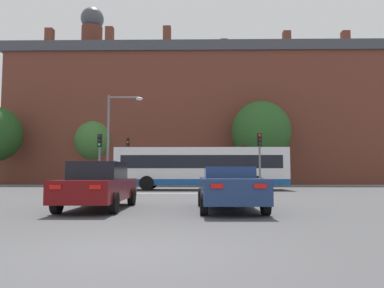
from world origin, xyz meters
TOP-DOWN VIEW (x-y plane):
  - ground_plane at (0.00, 0.00)m, footprint 400.00×400.00m
  - stop_line_strip at (0.00, 16.52)m, footprint 8.01×0.30m
  - far_pavement at (0.00, 30.59)m, footprint 68.90×2.50m
  - brick_civic_building at (1.26, 39.76)m, footprint 43.74×12.39m
  - car_saloon_left at (-2.17, 6.81)m, footprint 1.91×4.81m
  - car_roadster_right at (2.16, 6.57)m, footprint 2.04×4.84m
  - bus_crossing_lead at (1.38, 21.12)m, footprint 12.08×2.76m
  - traffic_light_far_left at (-5.61, 30.11)m, footprint 0.26×0.31m
  - traffic_light_near_right at (4.92, 17.22)m, footprint 0.26×0.31m
  - traffic_light_far_right at (5.39, 29.70)m, footprint 0.26×0.31m
  - traffic_light_near_left at (-5.03, 17.58)m, footprint 0.26×0.31m
  - street_lamp_junction at (-4.71, 20.40)m, footprint 2.51×0.36m
  - pedestrian_waiting at (-4.27, 30.38)m, footprint 0.38×0.46m
  - pedestrian_walking_east at (-3.46, 29.80)m, footprint 0.44×0.44m
  - tree_kerbside at (7.52, 31.91)m, footprint 5.93×5.93m
  - tree_distant at (-10.12, 34.92)m, footprint 4.50×4.50m

SIDE VIEW (x-z plane):
  - ground_plane at x=0.00m, z-range 0.00..0.00m
  - stop_line_strip at x=0.00m, z-range 0.00..0.01m
  - far_pavement at x=0.00m, z-range 0.00..0.01m
  - car_roadster_right at x=2.16m, z-range 0.02..1.42m
  - car_saloon_left at x=-2.17m, z-range 0.01..1.57m
  - pedestrian_waiting at x=-4.27m, z-range 0.12..1.69m
  - pedestrian_walking_east at x=-3.46m, z-range 0.17..2.01m
  - bus_crossing_lead at x=1.38m, z-range 0.11..3.08m
  - traffic_light_near_left at x=-5.03m, z-range 0.65..4.28m
  - traffic_light_near_right at x=4.92m, z-range 0.65..4.28m
  - traffic_light_far_right at x=5.39m, z-range 0.68..4.52m
  - traffic_light_far_left at x=-5.61m, z-range 0.76..5.33m
  - street_lamp_junction at x=-4.71m, z-range 0.82..7.52m
  - tree_distant at x=-10.12m, z-range 1.15..8.19m
  - tree_kerbside at x=7.52m, z-range 1.11..9.57m
  - brick_civic_building at x=1.26m, z-range -3.09..18.87m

